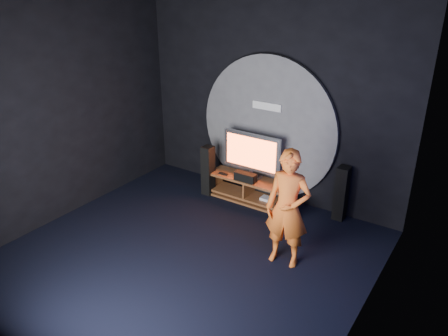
# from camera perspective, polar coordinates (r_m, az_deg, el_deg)

# --- Properties ---
(floor) EXTENTS (5.00, 5.00, 0.00)m
(floor) POSITION_cam_1_polar(r_m,az_deg,el_deg) (6.55, -5.22, -11.57)
(floor) COLOR black
(floor) RESTS_ON ground
(back_wall) EXTENTS (5.00, 0.04, 3.50)m
(back_wall) POSITION_cam_1_polar(r_m,az_deg,el_deg) (7.71, 6.02, 8.43)
(back_wall) COLOR black
(back_wall) RESTS_ON ground
(left_wall) EXTENTS (0.04, 5.00, 3.50)m
(left_wall) POSITION_cam_1_polar(r_m,az_deg,el_deg) (7.49, -21.00, 6.50)
(left_wall) COLOR black
(left_wall) RESTS_ON ground
(right_wall) EXTENTS (0.04, 5.00, 3.50)m
(right_wall) POSITION_cam_1_polar(r_m,az_deg,el_deg) (4.67, 18.75, -3.36)
(right_wall) COLOR black
(right_wall) RESTS_ON ground
(ceiling) EXTENTS (5.00, 5.00, 0.01)m
(ceiling) POSITION_cam_1_polar(r_m,az_deg,el_deg) (5.35, -6.70, 20.71)
(ceiling) COLOR black
(ceiling) RESTS_ON back_wall
(wall_disc_panel) EXTENTS (2.60, 0.11, 2.60)m
(wall_disc_panel) POSITION_cam_1_polar(r_m,az_deg,el_deg) (7.79, 5.69, 5.16)
(wall_disc_panel) COLOR #515156
(wall_disc_panel) RESTS_ON ground
(media_console) EXTENTS (1.52, 0.45, 0.45)m
(media_console) POSITION_cam_1_polar(r_m,az_deg,el_deg) (7.95, 3.28, -3.02)
(media_console) COLOR brown
(media_console) RESTS_ON ground
(tv) EXTENTS (1.10, 0.22, 0.82)m
(tv) POSITION_cam_1_polar(r_m,az_deg,el_deg) (7.72, 3.62, 1.87)
(tv) COLOR #ABACB3
(tv) RESTS_ON media_console
(center_speaker) EXTENTS (0.40, 0.15, 0.15)m
(center_speaker) POSITION_cam_1_polar(r_m,az_deg,el_deg) (7.71, 2.82, -1.17)
(center_speaker) COLOR black
(center_speaker) RESTS_ON media_console
(remote) EXTENTS (0.18, 0.05, 0.02)m
(remote) POSITION_cam_1_polar(r_m,az_deg,el_deg) (7.97, -0.11, -0.77)
(remote) COLOR black
(remote) RESTS_ON media_console
(tower_speaker_left) EXTENTS (0.19, 0.21, 0.95)m
(tower_speaker_left) POSITION_cam_1_polar(r_m,az_deg,el_deg) (8.09, -2.09, -0.32)
(tower_speaker_left) COLOR black
(tower_speaker_left) RESTS_ON ground
(tower_speaker_right) EXTENTS (0.19, 0.21, 0.95)m
(tower_speaker_right) POSITION_cam_1_polar(r_m,az_deg,el_deg) (7.51, 15.07, -3.21)
(tower_speaker_right) COLOR black
(tower_speaker_right) RESTS_ON ground
(subwoofer) EXTENTS (0.29, 0.29, 0.32)m
(subwoofer) POSITION_cam_1_polar(r_m,az_deg,el_deg) (7.43, 8.09, -5.60)
(subwoofer) COLOR black
(subwoofer) RESTS_ON ground
(player) EXTENTS (0.67, 0.49, 1.71)m
(player) POSITION_cam_1_polar(r_m,az_deg,el_deg) (6.06, 8.31, -5.32)
(player) COLOR orange
(player) RESTS_ON ground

